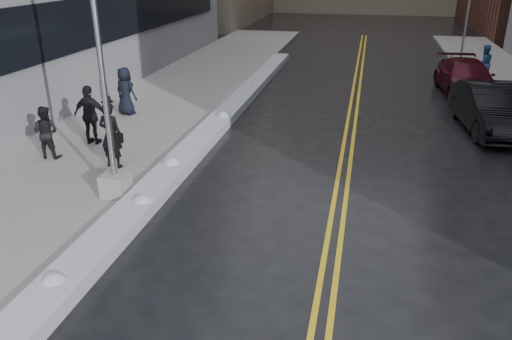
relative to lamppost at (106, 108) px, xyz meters
The scene contains 14 objects.
ground 4.62m from the lamppost, 31.22° to the right, with size 160.00×160.00×0.00m, color black.
sidewalk_west 8.72m from the lamppost, 107.03° to the left, with size 5.50×50.00×0.15m, color gray.
lane_line_left 10.12m from the lamppost, 54.77° to the left, with size 0.12×50.00×0.01m, color gold.
lane_line_right 10.29m from the lamppost, 53.36° to the left, with size 0.12×50.00×0.01m, color gold.
snow_ridge 6.50m from the lamppost, 81.94° to the left, with size 0.90×30.00×0.34m, color silver.
lamppost is the anchor object (origin of this frame).
traffic_signal 24.98m from the lamppost, 61.79° to the left, with size 0.16×0.20×6.00m.
pedestrian_fedora 2.47m from the lamppost, 118.67° to the left, with size 0.73×0.48×1.99m, color black.
pedestrian_b 4.22m from the lamppost, 148.24° to the left, with size 0.80×0.63×1.66m, color black.
pedestrian_c 7.74m from the lamppost, 113.69° to the left, with size 0.92×0.60×1.88m, color black.
pedestrian_d 4.60m from the lamppost, 126.60° to the left, with size 1.17×0.49×1.99m, color black.
pedestrian_east 20.11m from the lamppost, 53.52° to the left, with size 0.91×0.71×1.86m, color navy.
car_black 13.73m from the lamppost, 37.55° to the left, with size 1.82×5.22×1.72m, color black.
car_maroon 17.69m from the lamppost, 52.16° to the left, with size 2.19×5.39×1.56m, color #3E0A14.
Camera 1 is at (2.89, -8.84, 5.93)m, focal length 35.00 mm.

